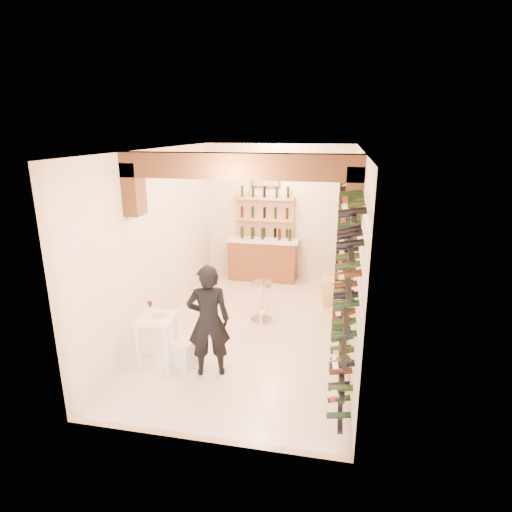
{
  "coord_description": "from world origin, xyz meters",
  "views": [
    {
      "loc": [
        1.44,
        -6.9,
        3.53
      ],
      "look_at": [
        0.0,
        0.3,
        1.3
      ],
      "focal_mm": 29.54,
      "sensor_mm": 36.0,
      "label": 1
    }
  ],
  "objects": [
    {
      "name": "wine_rack",
      "position": [
        1.53,
        0.0,
        1.55
      ],
      "size": [
        0.32,
        5.7,
        2.56
      ],
      "color": "black",
      "rests_on": "ground"
    },
    {
      "name": "room_shell",
      "position": [
        0.0,
        -0.26,
        2.25
      ],
      "size": [
        3.52,
        6.02,
        3.21
      ],
      "color": "white",
      "rests_on": "ground"
    },
    {
      "name": "white_stool",
      "position": [
        -0.77,
        -1.44,
        0.2
      ],
      "size": [
        0.42,
        0.42,
        0.4
      ],
      "primitive_type": "cube",
      "rotation": [
        0.0,
        0.0,
        -0.38
      ],
      "color": "white",
      "rests_on": "ground"
    },
    {
      "name": "back_shelving",
      "position": [
        -0.3,
        2.89,
        1.17
      ],
      "size": [
        1.4,
        0.31,
        2.73
      ],
      "color": "tan",
      "rests_on": "ground"
    },
    {
      "name": "back_counter",
      "position": [
        -0.3,
        2.65,
        0.53
      ],
      "size": [
        1.7,
        0.62,
        1.29
      ],
      "color": "brown",
      "rests_on": "ground"
    },
    {
      "name": "crate_upper",
      "position": [
        1.4,
        1.4,
        0.42
      ],
      "size": [
        0.47,
        0.33,
        0.28
      ],
      "primitive_type": "cube",
      "rotation": [
        0.0,
        0.0,
        0.0
      ],
      "color": "#E8CA7F",
      "rests_on": "crate_lower"
    },
    {
      "name": "tasting_table",
      "position": [
        -1.19,
        -1.49,
        0.66
      ],
      "size": [
        0.6,
        0.6,
        0.97
      ],
      "rotation": [
        0.0,
        0.0,
        0.09
      ],
      "color": "white",
      "rests_on": "ground"
    },
    {
      "name": "ground",
      "position": [
        0.0,
        0.0,
        0.0
      ],
      "size": [
        6.0,
        6.0,
        0.0
      ],
      "primitive_type": "plane",
      "color": "beige",
      "rests_on": "ground"
    },
    {
      "name": "chrome_barstool",
      "position": [
        0.09,
        0.35,
        0.45
      ],
      "size": [
        0.4,
        0.4,
        0.78
      ],
      "rotation": [
        0.0,
        0.0,
        -0.26
      ],
      "color": "silver",
      "rests_on": "ground"
    },
    {
      "name": "person",
      "position": [
        -0.33,
        -1.58,
        0.85
      ],
      "size": [
        0.72,
        0.58,
        1.71
      ],
      "primitive_type": "imported",
      "rotation": [
        0.0,
        0.0,
        3.44
      ],
      "color": "black",
      "rests_on": "ground"
    },
    {
      "name": "crate_lower",
      "position": [
        1.4,
        1.4,
        0.14
      ],
      "size": [
        0.56,
        0.47,
        0.29
      ],
      "primitive_type": "cube",
      "rotation": [
        0.0,
        0.0,
        0.32
      ],
      "color": "#E8CA7F",
      "rests_on": "ground"
    }
  ]
}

